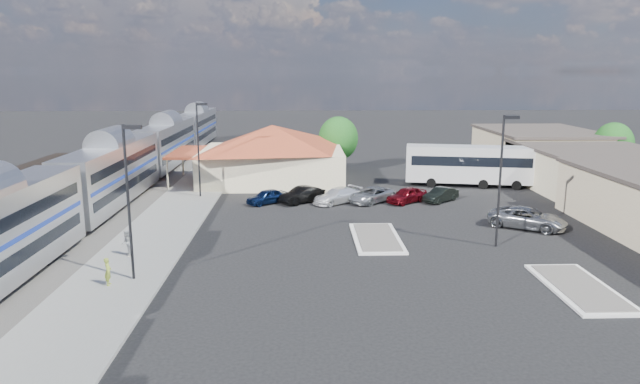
{
  "coord_description": "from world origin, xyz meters",
  "views": [
    {
      "loc": [
        -1.3,
        -37.23,
        11.81
      ],
      "look_at": [
        0.04,
        5.23,
        2.8
      ],
      "focal_mm": 32.0,
      "sensor_mm": 36.0,
      "label": 1
    }
  ],
  "objects": [
    {
      "name": "ground",
      "position": [
        0.0,
        0.0,
        0.0
      ],
      "size": [
        280.0,
        280.0,
        0.0
      ],
      "primitive_type": "plane",
      "color": "black",
      "rests_on": "ground"
    },
    {
      "name": "railbed",
      "position": [
        -21.0,
        8.0,
        0.06
      ],
      "size": [
        16.0,
        100.0,
        0.12
      ],
      "primitive_type": "cube",
      "color": "#4C4944",
      "rests_on": "ground"
    },
    {
      "name": "platform",
      "position": [
        -12.0,
        6.0,
        0.09
      ],
      "size": [
        5.5,
        92.0,
        0.18
      ],
      "primitive_type": "cube",
      "color": "gray",
      "rests_on": "ground"
    },
    {
      "name": "passenger_train",
      "position": [
        -18.0,
        12.69,
        2.87
      ],
      "size": [
        3.0,
        104.0,
        5.55
      ],
      "color": "silver",
      "rests_on": "ground"
    },
    {
      "name": "freight_cars",
      "position": [
        -24.0,
        11.92,
        1.93
      ],
      "size": [
        2.8,
        46.0,
        4.0
      ],
      "color": "black",
      "rests_on": "ground"
    },
    {
      "name": "station_depot",
      "position": [
        -4.56,
        24.0,
        3.13
      ],
      "size": [
        18.35,
        12.24,
        6.2
      ],
      "color": "#C2B48E",
      "rests_on": "ground"
    },
    {
      "name": "buildings_east",
      "position": [
        28.0,
        14.28,
        2.27
      ],
      "size": [
        14.4,
        51.4,
        4.8
      ],
      "color": "#C6B28C",
      "rests_on": "ground"
    },
    {
      "name": "traffic_island_south",
      "position": [
        4.0,
        2.0,
        0.1
      ],
      "size": [
        3.3,
        7.5,
        0.21
      ],
      "color": "silver",
      "rests_on": "ground"
    },
    {
      "name": "traffic_island_north",
      "position": [
        14.0,
        -8.0,
        0.1
      ],
      "size": [
        3.3,
        7.5,
        0.21
      ],
      "color": "silver",
      "rests_on": "ground"
    },
    {
      "name": "lamp_plat_s",
      "position": [
        -10.9,
        -6.0,
        5.34
      ],
      "size": [
        1.08,
        0.25,
        9.0
      ],
      "color": "black",
      "rests_on": "ground"
    },
    {
      "name": "lamp_plat_n",
      "position": [
        -10.9,
        16.0,
        5.34
      ],
      "size": [
        1.08,
        0.25,
        9.0
      ],
      "color": "black",
      "rests_on": "ground"
    },
    {
      "name": "lamp_lot",
      "position": [
        12.1,
        0.0,
        5.34
      ],
      "size": [
        1.08,
        0.25,
        9.0
      ],
      "color": "black",
      "rests_on": "ground"
    },
    {
      "name": "tree_east_c",
      "position": [
        34.0,
        26.0,
        3.76
      ],
      "size": [
        4.41,
        4.41,
        6.21
      ],
      "color": "#382314",
      "rests_on": "ground"
    },
    {
      "name": "tree_depot",
      "position": [
        3.0,
        30.0,
        4.02
      ],
      "size": [
        4.71,
        4.71,
        6.63
      ],
      "color": "#382314",
      "rests_on": "ground"
    },
    {
      "name": "suv",
      "position": [
        15.94,
        4.51,
        0.8
      ],
      "size": [
        6.27,
        5.4,
        1.6
      ],
      "primitive_type": "imported",
      "rotation": [
        0.0,
        0.0,
        0.99
      ],
      "color": "gray",
      "rests_on": "ground"
    },
    {
      "name": "coach_bus",
      "position": [
        16.19,
        20.95,
        2.42
      ],
      "size": [
        13.41,
        5.27,
        4.2
      ],
      "rotation": [
        0.0,
        0.0,
        1.38
      ],
      "color": "white",
      "rests_on": "ground"
    },
    {
      "name": "person_a",
      "position": [
        -12.1,
        -6.95,
        0.96
      ],
      "size": [
        0.44,
        0.61,
        1.57
      ],
      "primitive_type": "imported",
      "rotation": [
        0.0,
        0.0,
        1.69
      ],
      "color": "#A6B93A",
      "rests_on": "platform"
    },
    {
      "name": "person_b",
      "position": [
        -12.6,
        -1.79,
        1.03
      ],
      "size": [
        0.85,
        0.97,
        1.7
      ],
      "primitive_type": "imported",
      "rotation": [
        0.0,
        0.0,
        -1.29
      ],
      "color": "silver",
      "rests_on": "platform"
    },
    {
      "name": "parked_car_a",
      "position": [
        -4.53,
        13.43,
        0.66
      ],
      "size": [
        4.03,
        3.6,
        1.32
      ],
      "primitive_type": "imported",
      "rotation": [
        0.0,
        0.0,
        -0.92
      ],
      "color": "#0D1D43",
      "rests_on": "ground"
    },
    {
      "name": "parked_car_b",
      "position": [
        -1.33,
        13.73,
        0.74
      ],
      "size": [
        4.43,
        4.08,
        1.48
      ],
      "primitive_type": "imported",
      "rotation": [
        0.0,
        0.0,
        -0.87
      ],
      "color": "black",
      "rests_on": "ground"
    },
    {
      "name": "parked_car_c",
      "position": [
        1.87,
        13.43,
        0.7
      ],
      "size": [
        5.04,
        4.47,
        1.4
      ],
      "primitive_type": "imported",
      "rotation": [
        0.0,
        0.0,
        -0.93
      ],
      "color": "white",
      "rests_on": "ground"
    },
    {
      "name": "parked_car_d",
      "position": [
        5.07,
        13.73,
        0.69
      ],
      "size": [
        5.19,
        5.08,
        1.38
      ],
      "primitive_type": "imported",
      "rotation": [
        0.0,
        0.0,
        -0.82
      ],
      "color": "gray",
      "rests_on": "ground"
    },
    {
      "name": "parked_car_e",
      "position": [
        8.27,
        13.43,
        0.72
      ],
      "size": [
        4.38,
        3.93,
        1.44
      ],
      "primitive_type": "imported",
      "rotation": [
        0.0,
        0.0,
        -0.91
      ],
      "color": "maroon",
      "rests_on": "ground"
    },
    {
      "name": "parked_car_f",
      "position": [
        11.47,
        13.73,
        0.66
      ],
      "size": [
        3.9,
        3.7,
        1.31
      ],
      "primitive_type": "imported",
      "rotation": [
        0.0,
        0.0,
        -0.84
      ],
      "color": "black",
      "rests_on": "ground"
    }
  ]
}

